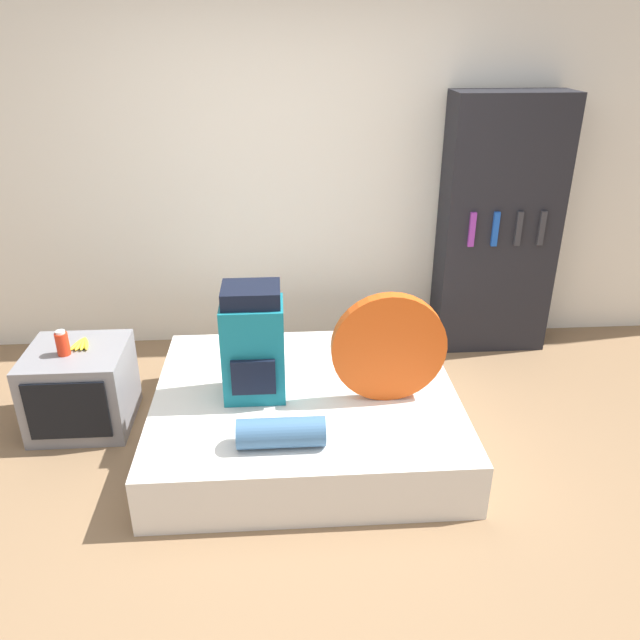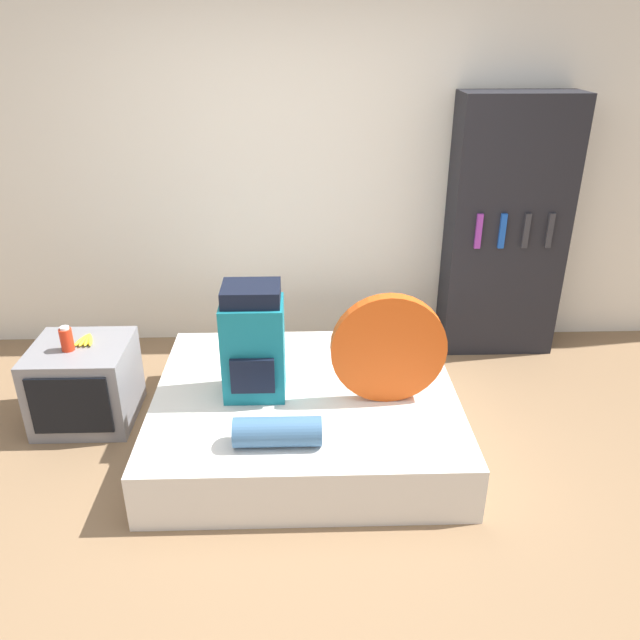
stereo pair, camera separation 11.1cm
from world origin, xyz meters
TOP-DOWN VIEW (x-y plane):
  - ground_plane at (0.00, 0.00)m, footprint 16.00×16.00m
  - wall_back at (0.00, 1.95)m, footprint 8.00×0.05m
  - bed at (0.06, 0.60)m, footprint 1.73×1.52m
  - backpack at (-0.23, 0.59)m, footprint 0.34×0.31m
  - tent_bag at (0.51, 0.50)m, footprint 0.63×0.07m
  - sleeping_roll at (-0.09, 0.09)m, footprint 0.44×0.15m
  - television at (-1.29, 0.83)m, footprint 0.57×0.55m
  - canister at (-1.33, 0.79)m, footprint 0.07×0.07m
  - banana_bunch at (-1.26, 0.89)m, footprint 0.12×0.17m
  - bookshelf at (1.49, 1.73)m, footprint 0.81×0.35m

SIDE VIEW (x-z plane):
  - ground_plane at x=0.00m, z-range 0.00..0.00m
  - bed at x=0.06m, z-range 0.00..0.32m
  - television at x=-1.29m, z-range 0.00..0.50m
  - sleeping_roll at x=-0.09m, z-range 0.32..0.47m
  - banana_bunch at x=-1.26m, z-range 0.50..0.53m
  - canister at x=-1.33m, z-range 0.50..0.65m
  - tent_bag at x=0.51m, z-range 0.32..0.95m
  - backpack at x=-0.23m, z-range 0.31..0.97m
  - bookshelf at x=1.49m, z-range 0.00..1.85m
  - wall_back at x=0.00m, z-range 0.00..2.60m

